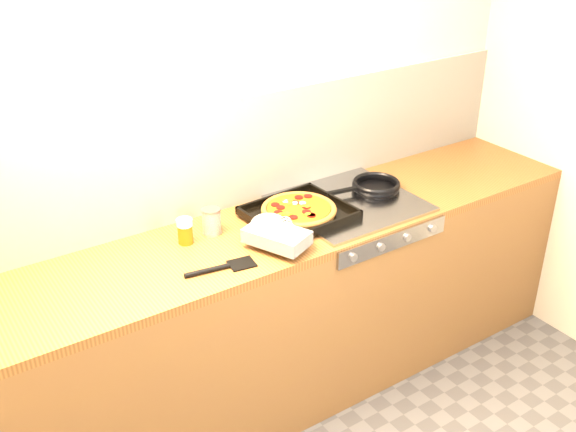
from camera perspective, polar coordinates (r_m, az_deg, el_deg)
room_shell at (r=2.99m, az=-4.91°, el=5.18°), size 3.20×3.20×3.20m
counter_run at (r=3.11m, az=-1.75°, el=-8.54°), size 3.20×0.62×0.90m
stovetop at (r=3.10m, az=5.17°, el=1.06°), size 0.60×0.56×0.02m
pizza_on_tray at (r=2.88m, az=0.31°, el=-0.08°), size 0.56×0.51×0.07m
frying_pan at (r=3.21m, az=7.39°, el=2.55°), size 0.40×0.26×0.04m
tomato_can at (r=2.84m, az=-6.49°, el=-0.43°), size 0.10×0.10×0.11m
juice_glass at (r=2.78m, az=-8.71°, el=-1.26°), size 0.08×0.08×0.11m
wooden_spoon at (r=3.08m, az=0.19°, el=1.12°), size 0.30×0.06×0.02m
black_spatula at (r=2.61m, az=-5.64°, el=-4.37°), size 0.29×0.10×0.02m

